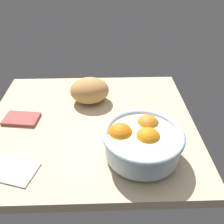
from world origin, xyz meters
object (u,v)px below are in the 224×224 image
object	(u,v)px
bread_loaf	(90,90)
napkin_spare	(21,119)
napkin_folded	(9,169)
fruit_bowl	(141,141)

from	to	relation	value
bread_loaf	napkin_spare	bearing A→B (deg)	26.53
bread_loaf	napkin_folded	xyz separation A→B (cm)	(19.70, 32.51, -4.01)
napkin_spare	bread_loaf	bearing A→B (deg)	-153.47
fruit_bowl	bread_loaf	size ratio (longest dim) A/B	1.54
fruit_bowl	napkin_spare	world-z (taller)	fruit_bowl
fruit_bowl	bread_loaf	xyz separation A→B (cm)	(14.89, -28.31, -1.11)
bread_loaf	napkin_folded	size ratio (longest dim) A/B	0.97
napkin_folded	napkin_spare	world-z (taller)	napkin_spare
fruit_bowl	napkin_spare	size ratio (longest dim) A/B	1.92
napkin_folded	napkin_spare	xyz separation A→B (cm)	(2.44, -21.46, 0.13)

